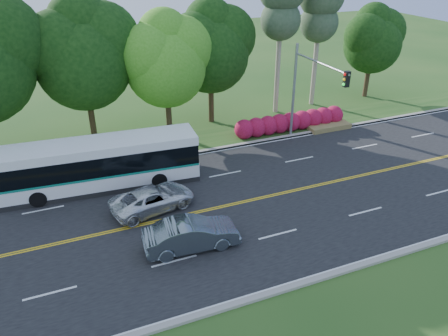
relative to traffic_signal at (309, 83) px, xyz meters
name	(u,v)px	position (x,y,z in m)	size (l,w,h in m)	color
ground	(256,199)	(-6.49, -5.40, -4.67)	(120.00, 120.00, 0.00)	#214B19
road	(256,199)	(-6.49, -5.40, -4.66)	(60.00, 14.00, 0.02)	black
curb_north	(212,150)	(-6.49, 1.75, -4.60)	(60.00, 0.30, 0.15)	#9F998F
curb_south	(327,276)	(-6.49, -12.55, -4.60)	(60.00, 0.30, 0.15)	#9F998F
grass_verge	(203,140)	(-6.49, 3.60, -4.62)	(60.00, 4.00, 0.10)	#214B19
lane_markings	(255,199)	(-6.59, -5.40, -4.65)	(57.60, 13.82, 0.00)	gold
tree_row	(116,47)	(-11.65, 6.73, 2.06)	(44.70, 9.10, 13.84)	black
bougainvillea_hedge	(293,122)	(0.69, 2.75, -3.95)	(9.50, 2.25, 1.50)	maroon
traffic_signal	(309,83)	(0.00, 0.00, 0.00)	(0.42, 6.10, 7.00)	#919499
transit_bus	(101,165)	(-14.45, -0.56, -3.17)	(11.56, 3.28, 2.99)	white
sedan	(191,234)	(-11.40, -8.22, -3.89)	(1.61, 4.62, 1.52)	slate
suv	(153,199)	(-12.27, -4.14, -4.00)	(2.16, 4.69, 1.30)	silver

